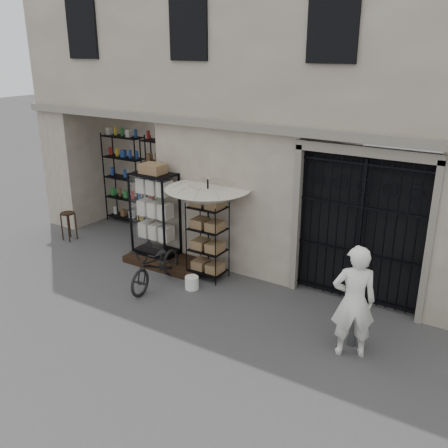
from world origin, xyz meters
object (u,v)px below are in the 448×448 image
Objects in this scene: white_bucket at (192,283)px; steel_bollard at (353,322)px; market_umbrella at (208,193)px; bicycle at (157,285)px; shopkeeper at (349,353)px; wire_rack at (208,241)px; display_cabinet at (155,219)px; wooden_stool at (69,225)px.

steel_bollard reaches higher than white_bucket.
white_bucket is (0.11, -0.79, -1.72)m from market_umbrella.
white_bucket is at bearing -81.96° from market_umbrella.
steel_bollard is (3.47, -0.22, 0.29)m from white_bucket.
bicycle reaches higher than shopkeeper.
steel_bollard is (3.49, -0.86, -0.40)m from wire_rack.
display_cabinet is 1.68m from bicycle.
display_cabinet is 5.35m from shopkeeper.
bicycle is 2.00× the size of steel_bollard.
market_umbrella is (-0.08, 0.15, 1.02)m from wire_rack.
wire_rack is at bearing 92.43° from white_bucket.
wire_rack is 6.03× the size of white_bucket.
wooden_stool is at bearing -35.46° from shopkeeper.
shopkeeper is (3.52, -0.50, -0.14)m from white_bucket.
display_cabinet is 1.69m from market_umbrella.
display_cabinet is at bearing 153.61° from white_bucket.
display_cabinet is at bearing -179.72° from market_umbrella.
market_umbrella is 2.21m from bicycle.
bicycle is 4.24m from shopkeeper.
shopkeeper is (3.63, -1.29, -1.85)m from market_umbrella.
shopkeeper is at bearing -7.71° from wooden_stool.
bicycle is at bearing -12.85° from wooden_stool.
display_cabinet reaches higher than shopkeeper.
shopkeeper is at bearing -8.04° from white_bucket.
display_cabinet is 7.42× the size of white_bucket.
bicycle is (-0.69, -0.89, -0.83)m from wire_rack.
market_umbrella reaches higher than wooden_stool.
wooden_stool is 7.88m from shopkeeper.
market_umbrella is at bearing 9.64° from display_cabinet.
steel_bollard is at bearing -5.74° from wooden_stool.
steel_bollard is (7.75, -0.78, 0.04)m from wooden_stool.
wire_rack reaches higher than bicycle.
shopkeeper is at bearing -4.73° from display_cabinet.
wooden_stool is at bearing -157.63° from wire_rack.
white_bucket is (0.03, -0.64, -0.69)m from wire_rack.
bicycle is 2.32× the size of wooden_stool.
steel_bollard reaches higher than shopkeeper.
wire_rack is at bearing -60.87° from market_umbrella.
wooden_stool is at bearing 161.10° from bicycle.
display_cabinet is 0.81× the size of market_umbrella.
wire_rack is 0.66× the size of market_umbrella.
bicycle is 4.21m from steel_bollard.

